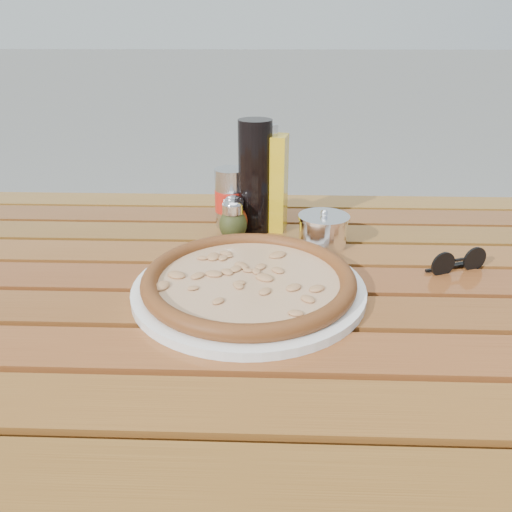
{
  "coord_description": "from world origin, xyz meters",
  "views": [
    {
      "loc": [
        0.03,
        -0.73,
        1.13
      ],
      "look_at": [
        0.0,
        0.02,
        0.78
      ],
      "focal_mm": 35.0,
      "sensor_mm": 36.0,
      "label": 1
    }
  ],
  "objects_px": {
    "sunglasses": "(458,263)",
    "olive_oil_cruet": "(272,182)",
    "plate": "(249,288)",
    "oregano_shaker": "(233,221)",
    "dark_bottle": "(255,177)",
    "parmesan_tin": "(323,230)",
    "pepper_shaker": "(234,217)",
    "table": "(256,317)",
    "pizza": "(249,279)",
    "soda_can": "(231,198)"
  },
  "relations": [
    {
      "from": "olive_oil_cruet",
      "to": "sunglasses",
      "type": "distance_m",
      "value": 0.38
    },
    {
      "from": "olive_oil_cruet",
      "to": "oregano_shaker",
      "type": "bearing_deg",
      "value": -140.22
    },
    {
      "from": "plate",
      "to": "pepper_shaker",
      "type": "distance_m",
      "value": 0.24
    },
    {
      "from": "pizza",
      "to": "parmesan_tin",
      "type": "bearing_deg",
      "value": 55.68
    },
    {
      "from": "plate",
      "to": "parmesan_tin",
      "type": "height_order",
      "value": "parmesan_tin"
    },
    {
      "from": "pepper_shaker",
      "to": "pizza",
      "type": "bearing_deg",
      "value": -80.22
    },
    {
      "from": "soda_can",
      "to": "parmesan_tin",
      "type": "xyz_separation_m",
      "value": [
        0.18,
        -0.1,
        -0.03
      ]
    },
    {
      "from": "dark_bottle",
      "to": "parmesan_tin",
      "type": "relative_size",
      "value": 2.0
    },
    {
      "from": "table",
      "to": "sunglasses",
      "type": "distance_m",
      "value": 0.35
    },
    {
      "from": "plate",
      "to": "soda_can",
      "type": "height_order",
      "value": "soda_can"
    },
    {
      "from": "oregano_shaker",
      "to": "dark_bottle",
      "type": "xyz_separation_m",
      "value": [
        0.04,
        0.05,
        0.07
      ]
    },
    {
      "from": "sunglasses",
      "to": "pizza",
      "type": "bearing_deg",
      "value": 173.51
    },
    {
      "from": "table",
      "to": "soda_can",
      "type": "height_order",
      "value": "soda_can"
    },
    {
      "from": "sunglasses",
      "to": "olive_oil_cruet",
      "type": "bearing_deg",
      "value": 128.4
    },
    {
      "from": "parmesan_tin",
      "to": "pizza",
      "type": "bearing_deg",
      "value": -124.32
    },
    {
      "from": "plate",
      "to": "sunglasses",
      "type": "xyz_separation_m",
      "value": [
        0.35,
        0.09,
        0.01
      ]
    },
    {
      "from": "plate",
      "to": "oregano_shaker",
      "type": "distance_m",
      "value": 0.22
    },
    {
      "from": "table",
      "to": "pepper_shaker",
      "type": "height_order",
      "value": "pepper_shaker"
    },
    {
      "from": "plate",
      "to": "soda_can",
      "type": "distance_m",
      "value": 0.3
    },
    {
      "from": "plate",
      "to": "oregano_shaker",
      "type": "bearing_deg",
      "value": 100.72
    },
    {
      "from": "plate",
      "to": "table",
      "type": "bearing_deg",
      "value": 80.35
    },
    {
      "from": "table",
      "to": "pepper_shaker",
      "type": "xyz_separation_m",
      "value": [
        -0.05,
        0.18,
        0.11
      ]
    },
    {
      "from": "dark_bottle",
      "to": "plate",
      "type": "bearing_deg",
      "value": -90.05
    },
    {
      "from": "plate",
      "to": "dark_bottle",
      "type": "xyz_separation_m",
      "value": [
        0.0,
        0.27,
        0.1
      ]
    },
    {
      "from": "pizza",
      "to": "dark_bottle",
      "type": "xyz_separation_m",
      "value": [
        0.0,
        0.27,
        0.09
      ]
    },
    {
      "from": "pizza",
      "to": "olive_oil_cruet",
      "type": "xyz_separation_m",
      "value": [
        0.03,
        0.28,
        0.07
      ]
    },
    {
      "from": "pizza",
      "to": "dark_bottle",
      "type": "height_order",
      "value": "dark_bottle"
    },
    {
      "from": "table",
      "to": "olive_oil_cruet",
      "type": "bearing_deg",
      "value": 83.6
    },
    {
      "from": "table",
      "to": "olive_oil_cruet",
      "type": "relative_size",
      "value": 6.67
    },
    {
      "from": "soda_can",
      "to": "sunglasses",
      "type": "distance_m",
      "value": 0.45
    },
    {
      "from": "plate",
      "to": "sunglasses",
      "type": "height_order",
      "value": "sunglasses"
    },
    {
      "from": "soda_can",
      "to": "olive_oil_cruet",
      "type": "relative_size",
      "value": 0.57
    },
    {
      "from": "dark_bottle",
      "to": "sunglasses",
      "type": "xyz_separation_m",
      "value": [
        0.35,
        -0.18,
        -0.09
      ]
    },
    {
      "from": "oregano_shaker",
      "to": "parmesan_tin",
      "type": "distance_m",
      "value": 0.17
    },
    {
      "from": "pizza",
      "to": "sunglasses",
      "type": "bearing_deg",
      "value": 14.12
    },
    {
      "from": "plate",
      "to": "pepper_shaker",
      "type": "relative_size",
      "value": 4.39
    },
    {
      "from": "plate",
      "to": "sunglasses",
      "type": "bearing_deg",
      "value": 14.12
    },
    {
      "from": "table",
      "to": "plate",
      "type": "xyz_separation_m",
      "value": [
        -0.01,
        -0.05,
        0.08
      ]
    },
    {
      "from": "olive_oil_cruet",
      "to": "parmesan_tin",
      "type": "relative_size",
      "value": 1.91
    },
    {
      "from": "plate",
      "to": "sunglasses",
      "type": "distance_m",
      "value": 0.36
    },
    {
      "from": "table",
      "to": "soda_can",
      "type": "distance_m",
      "value": 0.28
    },
    {
      "from": "plate",
      "to": "dark_bottle",
      "type": "distance_m",
      "value": 0.29
    },
    {
      "from": "pizza",
      "to": "sunglasses",
      "type": "xyz_separation_m",
      "value": [
        0.35,
        0.09,
        -0.01
      ]
    },
    {
      "from": "soda_can",
      "to": "olive_oil_cruet",
      "type": "height_order",
      "value": "olive_oil_cruet"
    },
    {
      "from": "pepper_shaker",
      "to": "dark_bottle",
      "type": "xyz_separation_m",
      "value": [
        0.04,
        0.03,
        0.07
      ]
    },
    {
      "from": "table",
      "to": "oregano_shaker",
      "type": "distance_m",
      "value": 0.21
    },
    {
      "from": "pizza",
      "to": "soda_can",
      "type": "relative_size",
      "value": 3.66
    },
    {
      "from": "parmesan_tin",
      "to": "sunglasses",
      "type": "relative_size",
      "value": 1.02
    },
    {
      "from": "pizza",
      "to": "soda_can",
      "type": "bearing_deg",
      "value": 99.71
    },
    {
      "from": "parmesan_tin",
      "to": "soda_can",
      "type": "bearing_deg",
      "value": 151.55
    }
  ]
}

